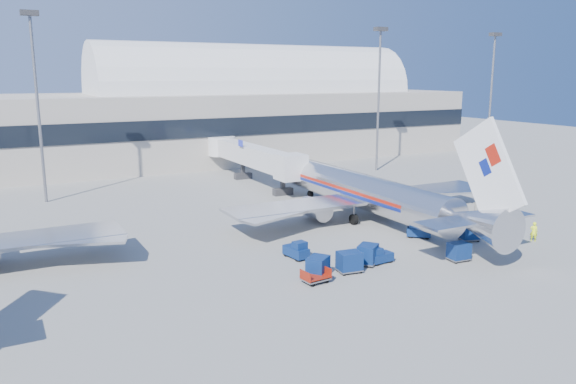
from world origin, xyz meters
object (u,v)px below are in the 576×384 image
cart_train_c (318,266)px  barrier_mid (463,209)px  mast_west (35,79)px  mast_far_east (492,78)px  cart_train_b (349,261)px  jetbridge_near (249,155)px  barrier_far (484,206)px  airliner_main (369,193)px  ramp_worker (534,232)px  cart_train_a (368,254)px  tug_right (418,231)px  mast_east (379,78)px  tug_lead (380,256)px  barrier_near (441,212)px  cart_solo_far (469,232)px  tug_left (297,250)px  cart_solo_near (459,251)px  cart_open_red (316,278)px

cart_train_c → barrier_mid: bearing=-14.2°
mast_west → cart_train_c: (16.08, -38.15, -13.91)m
mast_far_east → cart_train_b: size_ratio=10.99×
jetbridge_near → barrier_far: size_ratio=9.17×
airliner_main → ramp_worker: 16.60m
cart_train_a → cart_train_c: bearing=149.8°
barrier_mid → cart_train_b: bearing=-155.3°
ramp_worker → tug_right: bearing=14.0°
cart_train_a → mast_east: bearing=15.1°
mast_far_east → tug_lead: bearing=-144.4°
barrier_near → jetbridge_near: bearing=109.9°
mast_west → barrier_mid: size_ratio=7.53×
cart_train_c → tug_lead: bearing=-31.8°
cart_train_a → ramp_worker: size_ratio=1.27×
airliner_main → cart_solo_far: size_ratio=18.34×
tug_right → cart_train_c: (-14.09, -4.84, 0.21)m
jetbridge_near → tug_left: size_ratio=10.84×
barrier_far → jetbridge_near: bearing=120.5°
barrier_near → tug_left: bearing=-165.8°
cart_solo_near → cart_solo_far: cart_solo_near is taller
airliner_main → mast_far_east: size_ratio=1.65×
mast_far_east → tug_right: bearing=-143.4°
tug_left → airliner_main: bearing=-67.1°
barrier_near → cart_train_b: size_ratio=1.46×
mast_west → cart_solo_far: 51.56m
cart_train_c → ramp_worker: 22.82m
tug_lead → tug_right: 8.99m
mast_west → cart_train_b: mast_west is taller
barrier_far → cart_open_red: 31.29m
cart_train_a → cart_solo_near: 7.84m
mast_east → cart_open_red: 54.19m
mast_far_east → tug_left: (-58.16, -33.35, -14.08)m
barrier_near → cart_train_a: size_ratio=1.26×
jetbridge_near → cart_solo_near: jetbridge_near is taller
tug_lead → ramp_worker: size_ratio=1.17×
cart_solo_far → barrier_far: bearing=53.2°
jetbridge_near → barrier_mid: (13.70, -28.81, -3.48)m
barrier_mid → cart_open_red: size_ratio=1.40×
cart_train_b → cart_solo_far: bearing=14.2°
tug_left → barrier_near: bearing=-83.8°
mast_far_east → cart_train_c: size_ratio=9.64×
jetbridge_near → tug_left: (-10.75, -34.16, -3.22)m
mast_far_east → cart_train_a: bearing=-145.1°
mast_far_east → ramp_worker: bearing=-132.5°
barrier_near → tug_right: 9.46m
cart_train_b → cart_solo_far: cart_train_b is taller
cart_open_red → ramp_worker: ramp_worker is taller
airliner_main → tug_left: 15.48m
airliner_main → jetbridge_near: airliner_main is taller
tug_right → cart_solo_near: cart_solo_near is taller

